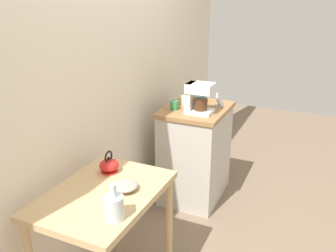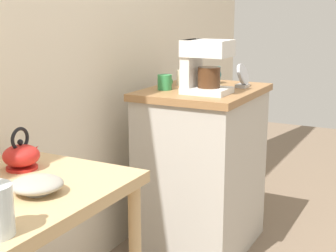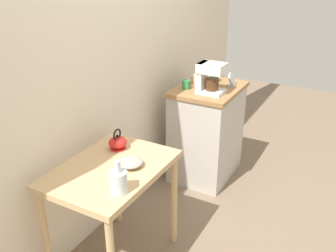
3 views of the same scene
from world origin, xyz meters
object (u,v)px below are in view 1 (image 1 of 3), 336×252
Objects in this scene: coffee_maker at (198,97)px; mug_dark_teal at (201,97)px; bowl_stoneware at (125,186)px; table_clock at (219,100)px; mug_small_cream at (184,100)px; mug_tall_green at (175,105)px; teakettle at (109,165)px; glass_carafe_vase at (114,207)px.

mug_dark_teal is at bearing 13.75° from coffee_maker.
table_clock reaches higher than bowl_stoneware.
mug_small_cream is 0.91× the size of mug_dark_teal.
coffee_maker reaches higher than mug_tall_green.
teakettle is 0.78× the size of glass_carafe_vase.
bowl_stoneware is 1.21m from mug_tall_green.
glass_carafe_vase reaches higher than teakettle.
teakettle is 1.20× the size of table_clock.
bowl_stoneware is at bearing 174.88° from table_clock.
teakettle is at bearing 36.36° from glass_carafe_vase.
mug_small_cream is at bearing 104.51° from table_clock.
table_clock is (0.08, -0.31, 0.01)m from mug_small_cream.
mug_small_cream reaches higher than teakettle.
glass_carafe_vase is at bearing -174.74° from mug_dark_teal.
table_clock reaches higher than mug_dark_teal.
glass_carafe_vase is at bearing -159.18° from bowl_stoneware.
mug_dark_teal reaches higher than mug_tall_green.
bowl_stoneware is 1.45m from table_clock.
glass_carafe_vase is (-0.26, -0.10, 0.04)m from bowl_stoneware.
mug_dark_teal is at bearing -23.77° from mug_tall_green.
teakettle is at bearing 167.52° from coffee_maker.
table_clock is (1.70, -0.03, 0.12)m from glass_carafe_vase.
mug_dark_teal is (0.32, 0.08, -0.09)m from coffee_maker.
table_clock is (1.44, -0.13, 0.16)m from bowl_stoneware.
table_clock is (0.27, -0.11, -0.09)m from coffee_maker.
mug_dark_teal is 0.34m from mug_tall_green.
bowl_stoneware is at bearing -170.38° from mug_tall_green.
mug_dark_teal is 0.20m from table_clock.
table_clock is at bearing -5.12° from bowl_stoneware.
coffee_maker reaches higher than table_clock.
mug_dark_teal is (0.14, -0.12, 0.00)m from mug_small_cream.
mug_tall_green is 0.42m from table_clock.
bowl_stoneware is 1.50m from mug_dark_teal.
coffee_maker is 2.04× the size of table_clock.
bowl_stoneware is 0.60× the size of coffee_maker.
table_clock is at bearing -1.00° from glass_carafe_vase.
bowl_stoneware is 1.20m from coffee_maker.
coffee_maker is 0.35m from mug_dark_teal.
coffee_maker is (1.01, -0.22, 0.22)m from teakettle.
bowl_stoneware is 0.28m from glass_carafe_vase.
teakettle is (0.16, 0.21, 0.02)m from bowl_stoneware.
mug_small_cream is 0.67× the size of table_clock.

